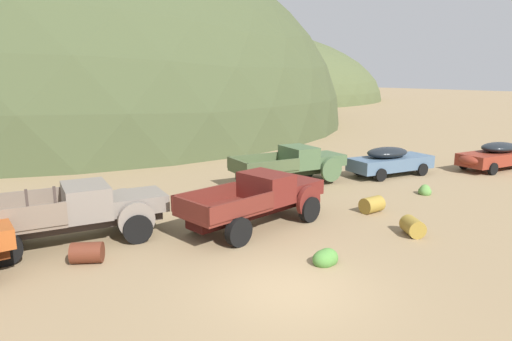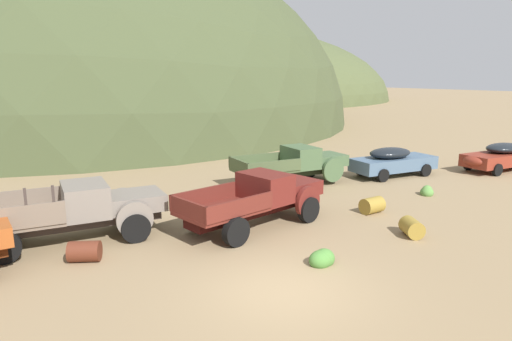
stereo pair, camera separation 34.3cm
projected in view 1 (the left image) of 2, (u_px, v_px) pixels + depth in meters
The scene contains 14 objects.
ground_plane at pixel (290, 291), 11.46m from camera, with size 300.00×300.00×0.00m, color #937A56.
hill_far_right at pixel (55, 114), 63.83m from camera, with size 70.82×88.34×46.78m, color #424C2D.
hill_distant at pixel (212, 102), 93.13m from camera, with size 79.70×55.49×30.40m, color #4C5633.
truck_primer_gray at pixel (83, 211), 14.76m from camera, with size 6.32×2.73×2.16m.
truck_oxblood at pixel (265, 198), 16.45m from camera, with size 6.07×3.21×1.89m.
truck_weathered_green at pixel (296, 164), 22.60m from camera, with size 5.98×2.55×1.89m.
car_chalk_blue at pixel (393, 160), 24.59m from camera, with size 5.18×2.26×1.57m.
car_rust_red at pixel (494, 156), 25.98m from camera, with size 5.13×2.18×1.57m.
oil_drum_foreground at pixel (87, 253), 13.12m from camera, with size 1.06×0.94×0.61m.
oil_drum_tipped at pixel (413, 227), 15.38m from camera, with size 0.93×1.04×0.61m.
oil_drum_by_truck at pixel (372, 205), 17.93m from camera, with size 0.92×0.69×0.64m.
bush_lone_scrub at pixel (412, 160), 28.43m from camera, with size 0.64×0.50×0.54m.
bush_front_left at pixel (325, 259), 13.07m from camera, with size 0.82×0.63×0.57m.
bush_back_edge at pixel (425, 191), 20.73m from camera, with size 0.62×0.61×0.58m.
Camera 1 is at (-6.36, -8.50, 5.36)m, focal length 31.70 mm.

